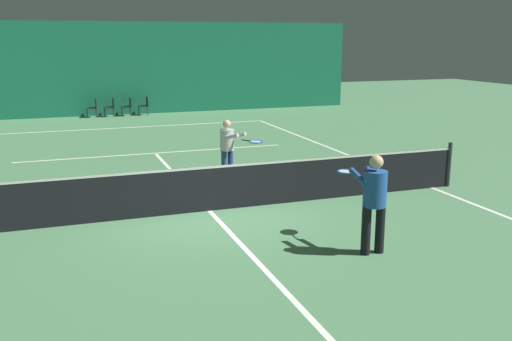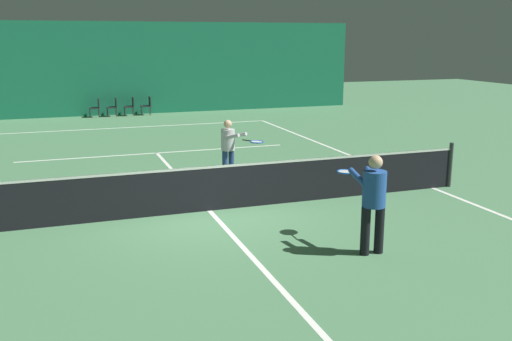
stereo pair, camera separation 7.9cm
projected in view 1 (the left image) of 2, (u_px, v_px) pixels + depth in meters
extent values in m
plane|color=#4C7F56|center=(209.00, 211.00, 11.81)|extent=(60.00, 60.00, 0.00)
cube|color=#196B4C|center=(116.00, 69.00, 25.99)|extent=(23.00, 0.12, 4.21)
cube|color=white|center=(131.00, 127.00, 22.72)|extent=(11.00, 0.10, 0.00)
cube|color=white|center=(155.00, 153.00, 17.68)|extent=(8.25, 0.10, 0.00)
cube|color=white|center=(432.00, 188.00, 13.62)|extent=(0.10, 23.80, 0.00)
cube|color=white|center=(209.00, 211.00, 11.81)|extent=(0.10, 12.80, 0.00)
cube|color=black|center=(209.00, 189.00, 11.71)|extent=(11.90, 0.02, 0.95)
cube|color=white|center=(208.00, 167.00, 11.60)|extent=(11.90, 0.02, 0.05)
cylinder|color=#333338|center=(449.00, 165.00, 13.65)|extent=(0.10, 0.10, 1.07)
cylinder|color=black|center=(366.00, 231.00, 9.37)|extent=(0.16, 0.16, 0.82)
cylinder|color=black|center=(380.00, 229.00, 9.45)|extent=(0.16, 0.16, 0.82)
cylinder|color=#234C99|center=(375.00, 189.00, 9.25)|extent=(0.39, 0.39, 0.59)
sphere|color=#DBAD89|center=(376.00, 162.00, 9.15)|extent=(0.23, 0.23, 0.23)
cylinder|color=#234C99|center=(359.00, 178.00, 9.41)|extent=(0.10, 0.56, 0.24)
cylinder|color=#234C99|center=(375.00, 176.00, 9.51)|extent=(0.10, 0.56, 0.24)
cylinder|color=black|center=(355.00, 175.00, 9.87)|extent=(0.03, 0.31, 0.03)
torus|color=#1951B2|center=(346.00, 172.00, 10.15)|extent=(0.33, 0.33, 0.03)
cylinder|color=silver|center=(346.00, 172.00, 10.15)|extent=(0.28, 0.28, 0.00)
cylinder|color=navy|center=(230.00, 164.00, 14.50)|extent=(0.19, 0.19, 0.74)
cylinder|color=navy|center=(224.00, 165.00, 14.32)|extent=(0.19, 0.19, 0.74)
cylinder|color=#B7B7BC|center=(227.00, 140.00, 14.26)|extent=(0.47, 0.47, 0.53)
sphere|color=#DBAD89|center=(227.00, 124.00, 14.17)|extent=(0.20, 0.20, 0.20)
cylinder|color=#B7B7BC|center=(238.00, 135.00, 14.19)|extent=(0.34, 0.48, 0.21)
cylinder|color=#B7B7BC|center=(230.00, 137.00, 13.98)|extent=(0.34, 0.48, 0.21)
cylinder|color=black|center=(246.00, 140.00, 13.86)|extent=(0.18, 0.28, 0.03)
torus|color=#1951B2|center=(256.00, 142.00, 13.67)|extent=(0.45, 0.45, 0.03)
cylinder|color=silver|center=(256.00, 142.00, 13.67)|extent=(0.38, 0.38, 0.00)
cylinder|color=#2D2D2D|center=(87.00, 113.00, 25.62)|extent=(0.03, 0.03, 0.39)
cylinder|color=#2D2D2D|center=(88.00, 114.00, 25.27)|extent=(0.03, 0.03, 0.39)
cylinder|color=#2D2D2D|center=(96.00, 112.00, 25.75)|extent=(0.03, 0.03, 0.39)
cylinder|color=#2D2D2D|center=(97.00, 113.00, 25.40)|extent=(0.03, 0.03, 0.39)
cube|color=#232328|center=(92.00, 108.00, 25.46)|extent=(0.44, 0.44, 0.05)
cube|color=#232328|center=(96.00, 103.00, 25.47)|extent=(0.04, 0.44, 0.40)
cylinder|color=#2D2D2D|center=(105.00, 112.00, 25.87)|extent=(0.03, 0.03, 0.39)
cylinder|color=#2D2D2D|center=(105.00, 113.00, 25.52)|extent=(0.03, 0.03, 0.39)
cylinder|color=#2D2D2D|center=(113.00, 112.00, 26.00)|extent=(0.03, 0.03, 0.39)
cylinder|color=#2D2D2D|center=(114.00, 113.00, 25.65)|extent=(0.03, 0.03, 0.39)
cube|color=#232328|center=(109.00, 107.00, 25.71)|extent=(0.44, 0.44, 0.05)
cube|color=#232328|center=(113.00, 102.00, 25.72)|extent=(0.04, 0.44, 0.40)
cylinder|color=#2D2D2D|center=(122.00, 111.00, 26.12)|extent=(0.03, 0.03, 0.39)
cylinder|color=#2D2D2D|center=(123.00, 112.00, 25.77)|extent=(0.03, 0.03, 0.39)
cylinder|color=#2D2D2D|center=(130.00, 111.00, 26.25)|extent=(0.03, 0.03, 0.39)
cylinder|color=#2D2D2D|center=(131.00, 112.00, 25.90)|extent=(0.03, 0.03, 0.39)
cube|color=#232328|center=(126.00, 107.00, 25.96)|extent=(0.44, 0.44, 0.05)
cube|color=#232328|center=(130.00, 102.00, 25.98)|extent=(0.04, 0.44, 0.40)
cylinder|color=#2D2D2D|center=(138.00, 111.00, 26.37)|extent=(0.03, 0.03, 0.39)
cylinder|color=#2D2D2D|center=(140.00, 112.00, 26.03)|extent=(0.03, 0.03, 0.39)
cylinder|color=#2D2D2D|center=(147.00, 110.00, 26.50)|extent=(0.03, 0.03, 0.39)
cylinder|color=#2D2D2D|center=(148.00, 111.00, 26.15)|extent=(0.03, 0.03, 0.39)
cube|color=#232328|center=(143.00, 106.00, 26.21)|extent=(0.44, 0.44, 0.05)
cube|color=#232328|center=(147.00, 101.00, 26.23)|extent=(0.04, 0.44, 0.40)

